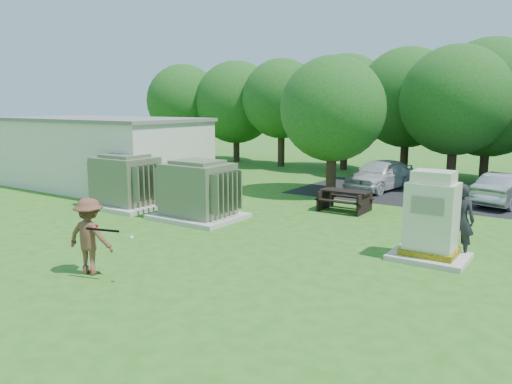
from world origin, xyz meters
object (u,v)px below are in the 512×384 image
Objects in this scene: transformer_left at (126,182)px; person_by_generator at (460,220)px; picnic_table at (345,198)px; transformer_right at (198,191)px; car_white at (380,174)px; batter at (90,236)px; car_silver_a at (508,189)px; generator_cabinet at (431,221)px.

person_by_generator is at bearing 2.27° from transformer_left.
person_by_generator is (4.85, -3.54, 0.49)m from picnic_table.
transformer_right reaches higher than person_by_generator.
person_by_generator is 10.29m from car_white.
batter is at bearing 38.14° from person_by_generator.
person_by_generator is 0.50× the size of car_silver_a.
transformer_left reaches higher than picnic_table.
transformer_right is 8.66m from person_by_generator.
batter is at bearing -102.07° from picnic_table.
car_silver_a is (8.76, 8.71, -0.32)m from transformer_right.
transformer_left reaches higher than batter.
generator_cabinet is at bearing -1.47° from transformer_right.
picnic_table is at bearing 46.71° from transformer_right.
picnic_table is at bearing -40.37° from person_by_generator.
generator_cabinet is 1.19× the size of person_by_generator.
car_silver_a is at bearing 3.55° from car_white.
batter is at bearing -86.88° from car_white.
transformer_left is at bearing -2.03° from person_by_generator.
transformer_left is 1.63× the size of picnic_table.
car_white is at bearing 70.62° from transformer_right.
batter reaches higher than car_silver_a.
car_white is (3.25, 9.24, -0.24)m from transformer_right.
picnic_table is 0.47× the size of car_silver_a.
generator_cabinet is 0.54× the size of car_white.
car_white is at bearing 8.60° from car_silver_a.
generator_cabinet is 0.59× the size of car_silver_a.
picnic_table is (3.79, 4.03, -0.48)m from transformer_right.
transformer_left is 8.52m from picnic_table.
batter reaches higher than picnic_table.
person_by_generator is at bearing -149.81° from batter.
generator_cabinet reaches higher than transformer_left.
transformer_left is at bearing 180.00° from transformer_right.
car_white is at bearing -108.19° from batter.
batter is at bearing 78.23° from car_silver_a.
transformer_right reaches higher than batter.
generator_cabinet is (8.08, -0.21, 0.05)m from transformer_right.
generator_cabinet reaches higher than car_silver_a.
transformer_left is 15.20m from car_silver_a.
transformer_right is at bearing 0.00° from transformer_left.
car_silver_a is (0.68, 8.91, -0.37)m from generator_cabinet.
transformer_right is at bearing -1.06° from person_by_generator.
generator_cabinet is 6.05m from picnic_table.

